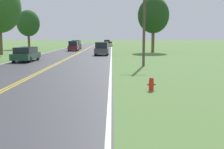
{
  "coord_description": "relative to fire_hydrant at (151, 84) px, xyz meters",
  "views": [
    {
      "loc": [
        5.49,
        1.98,
        2.71
      ],
      "look_at": [
        5.5,
        14.78,
        0.97
      ],
      "focal_mm": 45.0,
      "sensor_mm": 36.0,
      "label": 1
    }
  ],
  "objects": [
    {
      "name": "car_red_van_horizon",
      "position": [
        -3.49,
        70.79,
        0.55
      ],
      "size": [
        1.95,
        4.24,
        1.7
      ],
      "rotation": [
        0.0,
        0.0,
        -1.55
      ],
      "color": "black",
      "rests_on": "ground"
    },
    {
      "name": "car_dark_green_van_approaching",
      "position": [
        -11.3,
        16.52,
        0.48
      ],
      "size": [
        2.02,
        4.68,
        1.57
      ],
      "rotation": [
        0.0,
        0.0,
        1.55
      ],
      "color": "black",
      "rests_on": "ground"
    },
    {
      "name": "tree_right_cluster",
      "position": [
        5.05,
        34.55,
        5.89
      ],
      "size": [
        5.29,
        5.29,
        9.3
      ],
      "color": "brown",
      "rests_on": "ground"
    },
    {
      "name": "tree_mid_treeline",
      "position": [
        -19.9,
        46.96,
        5.12
      ],
      "size": [
        4.85,
        4.85,
        8.28
      ],
      "color": "brown",
      "rests_on": "ground"
    },
    {
      "name": "utility_pole_midground",
      "position": [
        0.92,
        11.79,
        3.36
      ],
      "size": [
        1.8,
        0.24,
        7.11
      ],
      "color": "brown",
      "rests_on": "ground"
    },
    {
      "name": "car_dark_grey_suv_mid_near",
      "position": [
        -3.45,
        27.0,
        0.63
      ],
      "size": [
        2.05,
        4.3,
        1.89
      ],
      "rotation": [
        0.0,
        0.0,
        -1.6
      ],
      "color": "black",
      "rests_on": "ground"
    },
    {
      "name": "car_maroon_van_mid_far",
      "position": [
        -9.22,
        39.17,
        0.61
      ],
      "size": [
        1.93,
        4.76,
        1.86
      ],
      "rotation": [
        0.0,
        0.0,
        1.61
      ],
      "color": "black",
      "rests_on": "ground"
    },
    {
      "name": "car_black_suv_receding",
      "position": [
        -9.57,
        46.14,
        0.66
      ],
      "size": [
        1.73,
        4.74,
        1.92
      ],
      "rotation": [
        0.0,
        0.0,
        1.57
      ],
      "color": "black",
      "rests_on": "ground"
    },
    {
      "name": "car_champagne_sedan_distant",
      "position": [
        -2.82,
        63.52,
        0.35
      ],
      "size": [
        1.98,
        4.26,
        1.32
      ],
      "rotation": [
        0.0,
        0.0,
        -1.59
      ],
      "color": "black",
      "rests_on": "ground"
    },
    {
      "name": "fire_hydrant",
      "position": [
        0.0,
        0.0,
        0.0
      ],
      "size": [
        0.41,
        0.25,
        0.68
      ],
      "color": "red",
      "rests_on": "ground"
    }
  ]
}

